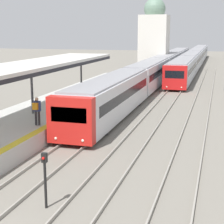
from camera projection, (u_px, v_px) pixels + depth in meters
The scene contains 6 objects.
platform_canopy at pixel (31, 65), 24.44m from camera, with size 4.00×23.15×3.35m.
person_on_platform at pixel (37, 109), 21.74m from camera, with size 0.40×0.40×1.66m.
train_near at pixel (159, 67), 50.05m from camera, with size 2.69×63.10×3.02m.
train_far at pixel (194, 58), 68.62m from camera, with size 2.62×61.52×2.96m.
signal_post_near at pixel (45, 175), 13.60m from camera, with size 0.20×0.22×2.14m.
distant_domed_building at pixel (154, 38), 57.74m from camera, with size 4.27×4.27×11.37m.
Camera 1 is at (7.74, -7.64, 6.41)m, focal length 60.00 mm.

